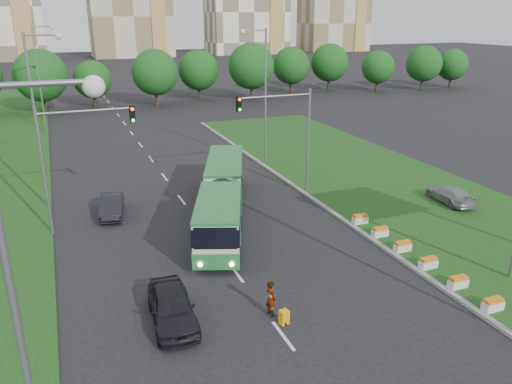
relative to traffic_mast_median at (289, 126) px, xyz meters
name	(u,v)px	position (x,y,z in m)	size (l,w,h in m)	color
ground	(287,263)	(-4.78, -10.00, -5.35)	(360.00, 360.00, 0.00)	black
grass_median	(393,189)	(8.22, -2.00, -5.27)	(14.00, 60.00, 0.15)	#134012
median_kerb	(315,200)	(1.27, -2.00, -5.26)	(0.30, 60.00, 0.18)	gray
lane_markings	(160,171)	(-7.78, 10.00, -5.35)	(0.20, 100.00, 0.01)	silver
flower_planters	(415,254)	(1.92, -12.50, -4.90)	(1.10, 11.50, 0.60)	silver
traffic_mast_median	(289,126)	(0.00, 0.00, 0.00)	(5.76, 0.32, 8.00)	gray
traffic_mast_left	(70,149)	(-15.16, -1.00, 0.00)	(5.76, 0.32, 8.00)	gray
street_lamps	(184,126)	(-7.78, 0.00, 0.65)	(36.00, 60.00, 12.00)	gray
tree_line	(195,73)	(5.22, 45.00, -0.85)	(120.00, 8.00, 9.00)	#124613
articulated_bus	(219,196)	(-6.27, -2.42, -3.73)	(2.51, 16.12, 2.65)	beige
car_left_near	(172,307)	(-11.94, -13.21, -4.56)	(1.87, 4.64, 1.58)	black
car_left_far	(112,206)	(-12.92, 0.84, -4.66)	(1.47, 4.21, 1.39)	black
car_median	(450,194)	(10.08, -6.15, -4.59)	(1.71, 4.21, 1.22)	#909298
pedestrian	(271,298)	(-7.62, -14.29, -4.49)	(0.63, 0.41, 1.72)	gray
shopping_trolley	(284,317)	(-7.37, -15.19, -5.02)	(0.39, 0.41, 0.67)	orange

